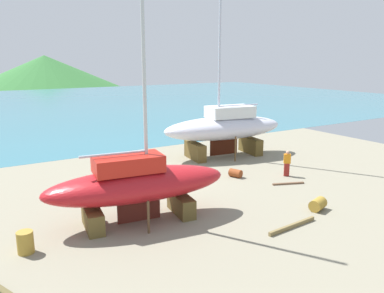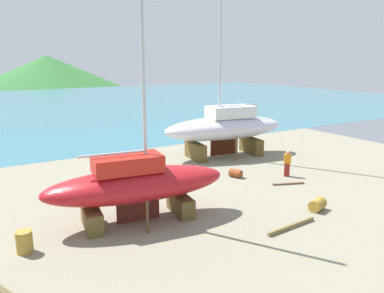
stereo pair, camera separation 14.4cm
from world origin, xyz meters
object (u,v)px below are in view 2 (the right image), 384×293
barrel_rust_near (317,205)px  barrel_rust_mid (24,242)px  sailboat_far_slipway (137,184)px  barrel_tar_black (236,173)px  sailboat_mid_port (225,127)px  worker (287,163)px

barrel_rust_near → barrel_rust_mid: size_ratio=1.02×
sailboat_far_slipway → barrel_tar_black: (8.18, 3.05, -1.57)m
barrel_rust_near → barrel_tar_black: 6.61m
sailboat_mid_port → barrel_rust_mid: (-15.91, -8.47, -1.85)m
barrel_rust_near → sailboat_far_slipway: bearing=156.7°
sailboat_mid_port → barrel_tar_black: 5.96m
barrel_tar_black → barrel_rust_near: bearing=-89.2°
sailboat_far_slipway → worker: size_ratio=7.67×
sailboat_mid_port → worker: size_ratio=10.25×
barrel_rust_near → barrel_rust_mid: bearing=167.1°
barrel_tar_black → worker: bearing=-27.9°
barrel_rust_mid → barrel_tar_black: bearing=15.1°
barrel_rust_mid → barrel_tar_black: (13.21, 3.56, -0.19)m
barrel_rust_mid → barrel_tar_black: size_ratio=1.13×
worker → barrel_rust_mid: bearing=136.7°
worker → barrel_tar_black: (-2.98, 1.57, -0.62)m
sailboat_mid_port → barrel_rust_near: 11.98m
sailboat_far_slipway → barrel_tar_black: sailboat_far_slipway is taller
sailboat_far_slipway → barrel_rust_mid: size_ratio=14.50×
sailboat_mid_port → sailboat_far_slipway: (-10.87, -7.97, -0.47)m
worker → barrel_rust_near: bearing=-170.1°
sailboat_mid_port → barrel_rust_mid: size_ratio=19.38×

